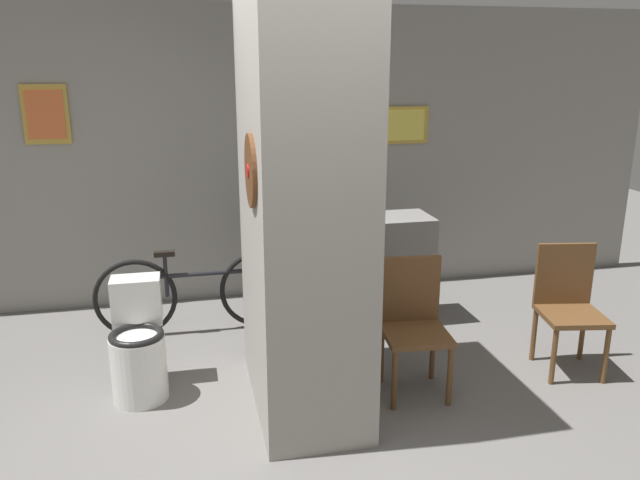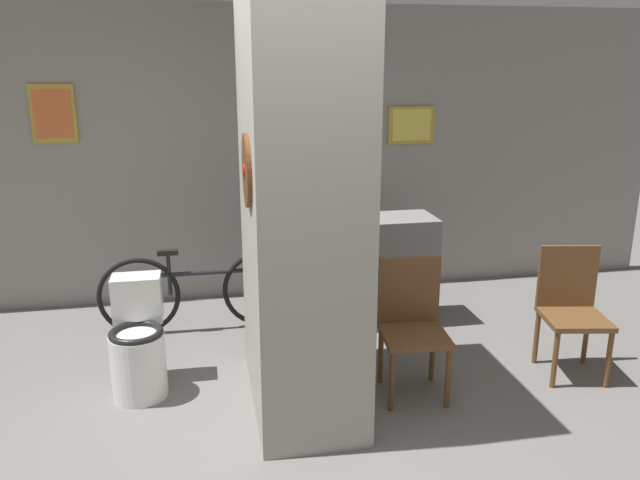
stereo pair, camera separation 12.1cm
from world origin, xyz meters
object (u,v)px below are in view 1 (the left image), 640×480
(chair_by_doorway, at_px, (568,303))
(bottle_tall, at_px, (308,208))
(toilet, at_px, (138,348))
(chair_near_pillar, at_px, (413,320))
(bicycle, at_px, (199,292))

(chair_by_doorway, height_order, bottle_tall, bottle_tall)
(toilet, height_order, bottle_tall, bottle_tall)
(toilet, bearing_deg, bottle_tall, 33.31)
(chair_near_pillar, distance_m, bottle_tall, 1.35)
(chair_by_doorway, distance_m, bicycle, 2.79)
(toilet, bearing_deg, chair_near_pillar, -9.84)
(toilet, distance_m, bicycle, 1.02)
(bicycle, distance_m, bottle_tall, 1.11)
(toilet, distance_m, chair_near_pillar, 1.80)
(chair_by_doorway, relative_size, bottle_tall, 3.05)
(bicycle, xyz_separation_m, bottle_tall, (0.88, -0.08, 0.67))
(bicycle, bearing_deg, bottle_tall, -5.00)
(chair_near_pillar, xyz_separation_m, bicycle, (-1.34, 1.23, -0.15))
(chair_near_pillar, height_order, bottle_tall, bottle_tall)
(bicycle, bearing_deg, toilet, -114.29)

